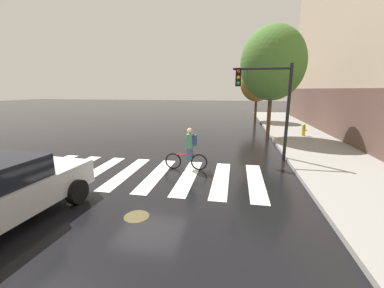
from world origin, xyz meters
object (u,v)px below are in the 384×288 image
at_px(fire_hydrant, 304,130).
at_px(street_tree_near, 273,63).
at_px(street_tree_mid, 257,82).
at_px(manhole_cover, 137,216).
at_px(cyclist, 189,149).
at_px(traffic_light_near, 269,96).

height_order(fire_hydrant, street_tree_near, street_tree_near).
xyz_separation_m(fire_hydrant, street_tree_mid, (-2.57, 7.28, 3.26)).
xyz_separation_m(manhole_cover, fire_hydrant, (6.81, 11.42, 0.53)).
bearing_deg(manhole_cover, cyclist, 80.69).
bearing_deg(street_tree_near, street_tree_mid, 91.63).
bearing_deg(traffic_light_near, manhole_cover, -123.09).
relative_size(cyclist, fire_hydrant, 2.19).
bearing_deg(fire_hydrant, cyclist, -129.06).
bearing_deg(cyclist, street_tree_mid, 76.35).
height_order(traffic_light_near, street_tree_near, street_tree_near).
height_order(cyclist, traffic_light_near, traffic_light_near).
bearing_deg(fire_hydrant, street_tree_mid, 109.48).
bearing_deg(traffic_light_near, street_tree_mid, 87.83).
xyz_separation_m(street_tree_near, street_tree_mid, (-0.23, 7.95, -0.88)).
bearing_deg(street_tree_mid, traffic_light_near, -92.17).
relative_size(fire_hydrant, street_tree_mid, 0.14).
distance_m(manhole_cover, street_tree_near, 12.55).
relative_size(fire_hydrant, street_tree_near, 0.11).
height_order(manhole_cover, street_tree_near, street_tree_near).
bearing_deg(traffic_light_near, cyclist, -147.86).
bearing_deg(manhole_cover, traffic_light_near, 56.91).
bearing_deg(cyclist, street_tree_near, 61.09).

